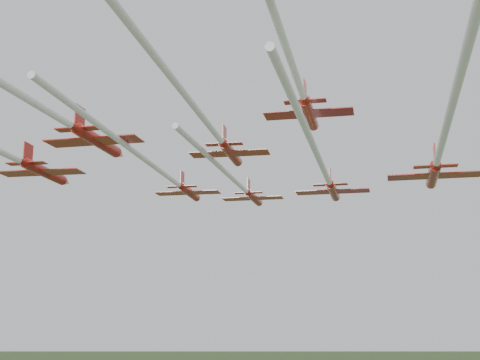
% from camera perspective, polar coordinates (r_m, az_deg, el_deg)
% --- Properties ---
extents(jet_lead, '(8.90, 44.08, 2.65)m').
position_cam_1_polar(jet_lead, '(90.01, 0.09, -0.53)').
color(jet_lead, red).
extents(jet_row2_left, '(8.87, 51.01, 2.62)m').
position_cam_1_polar(jet_row2_left, '(80.39, -6.43, 0.50)').
color(jet_row2_left, red).
extents(jet_row2_right, '(9.35, 53.57, 2.79)m').
position_cam_1_polar(jet_row2_right, '(74.81, 7.20, 0.79)').
color(jet_row2_right, red).
extents(jet_row3_mid, '(8.87, 50.97, 2.62)m').
position_cam_1_polar(jet_row3_mid, '(63.13, -2.79, 4.85)').
color(jet_row3_mid, red).
extents(jet_row3_right, '(9.87, 54.15, 2.95)m').
position_cam_1_polar(jet_row3_right, '(64.79, 16.72, 2.57)').
color(jet_row3_right, red).
extents(jet_row4_left, '(9.79, 68.06, 2.93)m').
position_cam_1_polar(jet_row4_left, '(54.49, -19.78, 7.87)').
color(jet_row4_left, red).
extents(jet_row4_right, '(8.29, 44.67, 2.47)m').
position_cam_1_polar(jet_row4_right, '(53.78, 4.87, 8.68)').
color(jet_row4_right, red).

